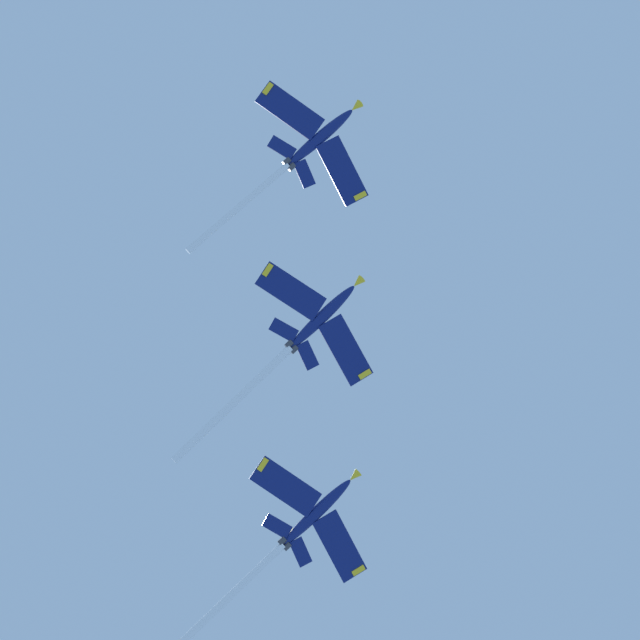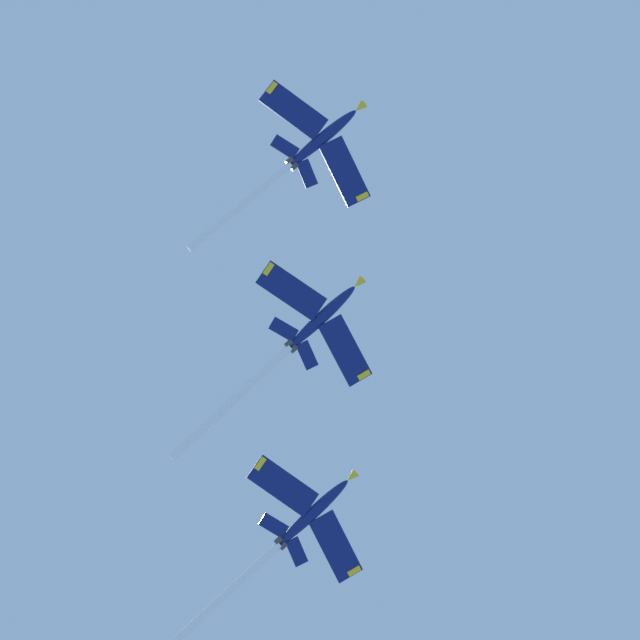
% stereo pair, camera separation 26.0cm
% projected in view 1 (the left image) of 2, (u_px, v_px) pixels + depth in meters
% --- Properties ---
extents(jet_lead, '(26.69, 20.48, 10.10)m').
position_uv_depth(jet_lead, '(301.00, 154.00, 129.14)').
color(jet_lead, navy).
extents(jet_second, '(29.56, 21.45, 11.20)m').
position_uv_depth(jet_second, '(293.00, 345.00, 126.26)').
color(jet_second, navy).
extents(jet_third, '(26.45, 20.34, 9.39)m').
position_uv_depth(jet_third, '(295.00, 533.00, 124.92)').
color(jet_third, navy).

